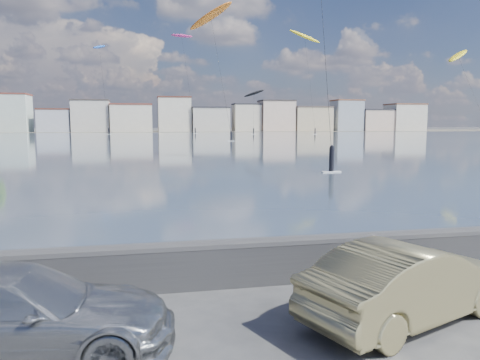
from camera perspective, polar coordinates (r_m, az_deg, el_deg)
name	(u,v)px	position (r m, az deg, el deg)	size (l,w,h in m)	color
ground	(229,345)	(8.05, -1.34, -19.49)	(700.00, 700.00, 0.00)	#333335
bay_water	(150,140)	(98.66, -10.86, 4.78)	(500.00, 177.00, 0.00)	#34465F
far_shore_strip	(147,131)	(207.12, -11.28, 5.86)	(500.00, 60.00, 0.00)	#4C473D
seawall	(207,262)	(10.32, -4.06, -9.97)	(400.00, 0.36, 1.08)	#28282B
far_buildings	(150,117)	(193.12, -10.90, 7.58)	(240.79, 13.26, 14.60)	gray
car_silver	(14,314)	(8.14, -25.85, -14.46)	(1.98, 4.86, 1.41)	#A3A6AA
car_champagne	(409,282)	(9.21, 19.89, -11.59)	(1.52, 4.37, 1.44)	tan
kitesurfer_0	(99,48)	(166.03, -16.76, 15.12)	(6.34, 18.05, 29.86)	blue
kitesurfer_3	(211,17)	(101.16, -3.59, 19.21)	(9.89, 10.87, 28.24)	orange
kitesurfer_6	(254,94)	(156.93, 1.72, 10.44)	(7.18, 11.81, 15.01)	black
kitesurfer_7	(305,37)	(160.78, 7.88, 16.88)	(10.91, 13.63, 34.67)	yellow
kitesurfer_8	(458,57)	(122.98, 25.07, 13.44)	(8.52, 15.69, 21.23)	yellow
kitesurfer_15	(182,37)	(167.86, -7.13, 16.94)	(8.68, 11.50, 34.39)	#E5338C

